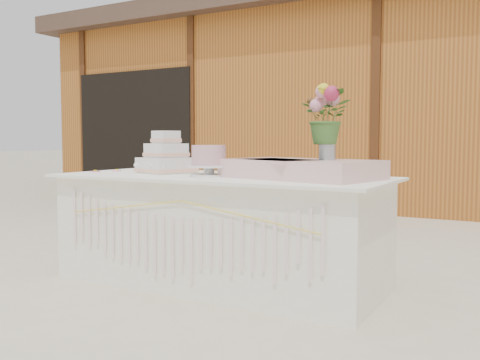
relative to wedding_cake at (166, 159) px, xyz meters
The scene contains 9 objects.
ground 1.02m from the wedding_cake, ahead, with size 80.00×80.00×0.00m, color beige.
barn 6.00m from the wedding_cake, 85.16° to the left, with size 12.60×4.60×3.30m.
cake_table 0.71m from the wedding_cake, ahead, with size 2.40×1.00×0.77m.
wedding_cake is the anchor object (origin of this frame).
pink_cake_stand 0.51m from the wedding_cake, 18.00° to the right, with size 0.30×0.30×0.22m.
satin_runner 1.12m from the wedding_cake, ahead, with size 0.98×0.57×0.12m, color beige.
flower_vase 1.29m from the wedding_cake, ahead, with size 0.11×0.11×0.15m, color #A5A6AA.
bouquet 1.33m from the wedding_cake, ahead, with size 0.31×0.27×0.35m, color #3A6528.
loose_flowers 0.53m from the wedding_cake, behind, with size 0.15×0.36×0.02m, color pink, non-canonical shape.
Camera 1 is at (1.98, -3.19, 1.02)m, focal length 40.00 mm.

